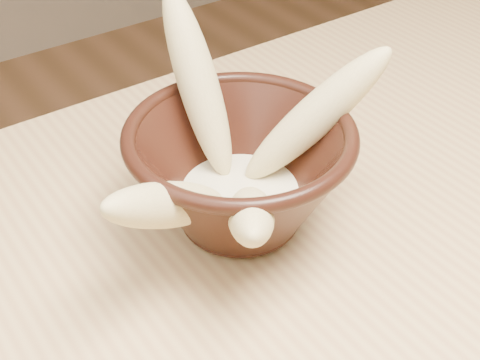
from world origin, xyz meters
The scene contains 6 objects.
bowl centered at (-0.21, 0.15, 0.81)m, with size 0.18×0.18×0.10m.
milk_puddle centered at (-0.21, 0.15, 0.78)m, with size 0.10×0.10×0.01m, color beige.
banana_upright centered at (-0.20, 0.21, 0.85)m, with size 0.03×0.03×0.16m, color tan.
banana_left centered at (-0.28, 0.13, 0.82)m, with size 0.03×0.03×0.14m, color tan.
banana_right centered at (-0.15, 0.14, 0.84)m, with size 0.03×0.03×0.15m, color tan.
banana_front centered at (-0.24, 0.09, 0.81)m, with size 0.03×0.03×0.12m, color tan.
Camera 1 is at (-0.44, -0.18, 1.12)m, focal length 50.00 mm.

